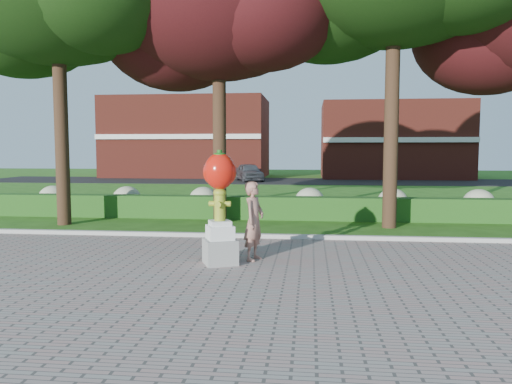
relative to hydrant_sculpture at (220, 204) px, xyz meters
The scene contains 12 objects.
ground 1.58m from the hydrant_sculpture, 11.42° to the left, with size 100.00×100.00×0.00m, color #275314.
walkway 4.13m from the hydrant_sculpture, 77.26° to the right, with size 40.00×14.00×0.04m, color gray.
curb 3.52m from the hydrant_sculpture, 74.76° to the left, with size 40.00×0.18×0.15m, color #ADADA5.
lawn_hedge 7.28m from the hydrant_sculpture, 83.13° to the left, with size 24.00×0.70×0.80m, color #164D16.
hydrangea_row 8.34m from the hydrant_sculpture, 80.04° to the left, with size 20.10×1.10×0.99m.
street 28.22m from the hydrant_sculpture, 88.24° to the left, with size 50.00×8.00×0.02m, color black.
building_left 35.44m from the hydrant_sculpture, 104.97° to the left, with size 14.00×8.00×7.00m, color maroon.
building_right 35.36m from the hydrant_sculpture, 75.46° to the left, with size 12.00×8.00×6.40m, color maroon.
tree_mid_left 8.75m from the hydrant_sculpture, 101.19° to the left, with size 8.25×7.04×10.69m.
hydrant_sculpture is the anchor object (origin of this frame).
woman 0.90m from the hydrant_sculpture, 33.59° to the left, with size 0.63×0.41×1.73m, color #A97161.
parked_car 27.99m from the hydrant_sculpture, 95.82° to the left, with size 1.64×4.07×1.39m, color #474A4F.
Camera 1 is at (1.02, -10.43, 2.46)m, focal length 35.00 mm.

